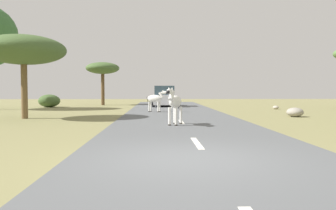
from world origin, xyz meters
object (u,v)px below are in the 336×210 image
at_px(zebra_1, 156,99).
at_px(bush_1, 49,101).
at_px(zebra_0, 175,102).
at_px(tree_2, 24,50).
at_px(rock_1, 295,112).
at_px(tree_3, 103,69).
at_px(rock_0, 276,107).
at_px(car_0, 164,97).

height_order(zebra_1, bush_1, zebra_1).
height_order(zebra_0, tree_2, tree_2).
bearing_deg(rock_1, zebra_1, 155.28).
distance_m(zebra_0, tree_3, 19.74).
bearing_deg(rock_1, rock_0, 78.77).
relative_size(zebra_1, rock_1, 1.51).
bearing_deg(zebra_0, bush_1, -36.87).
bearing_deg(tree_2, tree_3, 83.76).
distance_m(zebra_1, rock_1, 8.41).
bearing_deg(tree_2, rock_0, 26.05).
height_order(rock_0, rock_1, rock_1).
distance_m(car_0, tree_3, 7.12).
relative_size(tree_3, bush_1, 2.27).
xyz_separation_m(bush_1, rock_0, (17.91, -3.42, -0.40)).
distance_m(tree_2, tree_3, 14.95).
distance_m(car_0, rock_0, 9.20).
relative_size(car_0, tree_3, 1.08).
xyz_separation_m(zebra_1, car_0, (0.71, 7.40, -0.04)).
distance_m(zebra_0, car_0, 15.40).
bearing_deg(tree_2, rock_1, 2.70).
bearing_deg(rock_0, tree_2, -153.95).
distance_m(tree_2, bush_1, 11.68).
bearing_deg(bush_1, tree_2, -78.63).
bearing_deg(rock_1, zebra_0, -146.53).
bearing_deg(rock_0, zebra_0, -125.47).
bearing_deg(zebra_1, rock_0, 135.79).
distance_m(zebra_1, tree_3, 12.09).
distance_m(tree_2, rock_1, 14.67).
xyz_separation_m(tree_2, bush_1, (-2.23, 11.08, -2.94)).
height_order(tree_3, rock_0, tree_3).
bearing_deg(rock_1, car_0, 122.33).
relative_size(zebra_1, bush_1, 0.79).
xyz_separation_m(tree_2, tree_3, (1.63, 14.86, -0.03)).
distance_m(tree_3, rock_1, 19.29).
xyz_separation_m(tree_2, rock_1, (14.29, 0.67, -3.23)).
bearing_deg(zebra_1, tree_2, -33.31).
relative_size(zebra_1, tree_2, 0.33).
relative_size(car_0, rock_0, 9.13).
distance_m(zebra_0, zebra_1, 8.04).
height_order(bush_1, rock_1, bush_1).
bearing_deg(rock_0, tree_3, 152.89).
bearing_deg(bush_1, rock_0, -10.80).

